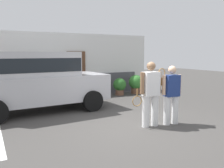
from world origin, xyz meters
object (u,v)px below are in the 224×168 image
parked_suv (36,79)px  potted_plant_secondary (136,83)px  tennis_player_woman (171,94)px  tennis_player_man (150,93)px  potted_plant_by_porch (120,86)px

parked_suv → potted_plant_secondary: (5.13, 1.67, -0.63)m
parked_suv → tennis_player_woman: 4.53m
tennis_player_man → potted_plant_secondary: tennis_player_man is taller
parked_suv → tennis_player_man: (2.43, -3.22, -0.23)m
tennis_player_woman → tennis_player_man: bearing=-3.4°
tennis_player_man → potted_plant_secondary: (2.70, 4.89, -0.40)m
tennis_player_woman → potted_plant_by_porch: (1.12, 4.97, -0.41)m
tennis_player_man → potted_plant_secondary: 5.60m
potted_plant_secondary → parked_suv: bearing=-161.9°
parked_suv → potted_plant_secondary: bearing=13.4°
tennis_player_man → potted_plant_by_porch: 5.21m
parked_suv → potted_plant_secondary: parked_suv is taller
potted_plant_secondary → tennis_player_man: bearing=-118.9°
tennis_player_woman → potted_plant_by_porch: 5.11m
parked_suv → potted_plant_secondary: size_ratio=5.06×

